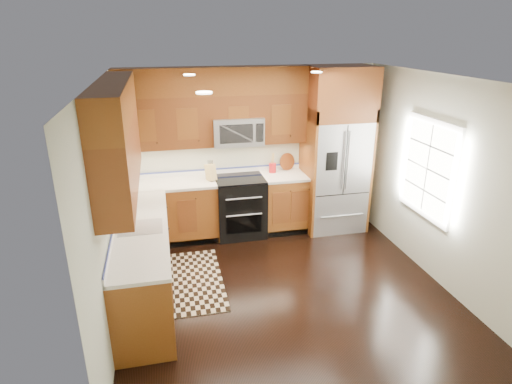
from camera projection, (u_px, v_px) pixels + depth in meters
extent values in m
plane|color=black|center=(284.00, 288.00, 5.46)|extent=(4.00, 4.00, 0.00)
cube|color=#B0B4A2|center=(251.00, 150.00, 6.83)|extent=(4.00, 0.02, 2.60)
cube|color=#B0B4A2|center=(108.00, 208.00, 4.59)|extent=(0.02, 4.00, 2.60)
cube|color=#B0B4A2|center=(438.00, 181.00, 5.42)|extent=(0.02, 4.00, 2.60)
cube|color=white|center=(428.00, 169.00, 5.56)|extent=(0.04, 1.10, 1.30)
cube|color=white|center=(428.00, 169.00, 5.56)|extent=(0.02, 0.95, 1.15)
cube|color=brown|center=(172.00, 213.00, 6.58)|extent=(1.37, 0.60, 0.90)
cube|color=brown|center=(284.00, 203.00, 6.96)|extent=(0.72, 0.60, 0.90)
cube|color=brown|center=(144.00, 264.00, 5.14)|extent=(0.60, 2.40, 0.90)
cube|color=white|center=(219.00, 181.00, 6.57)|extent=(2.85, 0.62, 0.04)
cube|color=white|center=(141.00, 229.00, 4.97)|extent=(0.62, 2.40, 0.04)
cube|color=maroon|center=(215.00, 121.00, 6.37)|extent=(2.85, 0.33, 0.75)
cube|color=maroon|center=(120.00, 155.00, 4.62)|extent=(0.33, 2.40, 0.75)
cube|color=brown|center=(214.00, 81.00, 6.17)|extent=(2.85, 0.33, 0.40)
cube|color=brown|center=(114.00, 101.00, 4.42)|extent=(0.33, 2.40, 0.40)
cube|color=black|center=(240.00, 207.00, 6.77)|extent=(0.76, 0.64, 0.92)
cube|color=black|center=(240.00, 179.00, 6.61)|extent=(0.76, 0.60, 0.02)
cube|color=black|center=(244.00, 205.00, 6.43)|extent=(0.55, 0.01, 0.18)
cube|color=black|center=(244.00, 225.00, 6.54)|extent=(0.55, 0.01, 0.28)
cylinder|color=#B2B2B7|center=(244.00, 198.00, 6.36)|extent=(0.55, 0.02, 0.02)
cylinder|color=#B2B2B7|center=(244.00, 215.00, 6.46)|extent=(0.55, 0.02, 0.02)
cube|color=#B2B2B7|center=(237.00, 131.00, 6.47)|extent=(0.76, 0.40, 0.42)
cube|color=black|center=(236.00, 134.00, 6.28)|extent=(0.50, 0.01, 0.28)
cube|color=#B2B2B7|center=(334.00, 175.00, 6.90)|extent=(0.90, 0.74, 1.80)
cube|color=black|center=(345.00, 160.00, 6.44)|extent=(0.01, 0.01, 1.08)
cube|color=black|center=(332.00, 161.00, 6.39)|extent=(0.18, 0.01, 0.28)
cube|color=brown|center=(307.00, 171.00, 6.77)|extent=(0.04, 0.74, 2.00)
cube|color=brown|center=(362.00, 167.00, 6.96)|extent=(0.04, 0.74, 2.00)
cube|color=maroon|center=(340.00, 93.00, 6.44)|extent=(0.98, 0.74, 0.80)
cube|color=#B2B2B7|center=(140.00, 227.00, 4.96)|extent=(0.50, 0.42, 0.02)
cylinder|color=#B2B2B7|center=(123.00, 211.00, 5.07)|extent=(0.02, 0.02, 0.28)
torus|color=#B2B2B7|center=(121.00, 202.00, 4.95)|extent=(0.18, 0.02, 0.18)
cube|color=black|center=(187.00, 281.00, 5.61)|extent=(0.93, 1.53, 0.01)
cube|color=tan|center=(211.00, 172.00, 6.50)|extent=(0.16, 0.19, 0.25)
cylinder|color=#B5161B|center=(272.00, 168.00, 6.86)|extent=(0.11, 0.11, 0.15)
cylinder|color=maroon|center=(287.00, 169.00, 7.02)|extent=(0.36, 0.36, 0.02)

